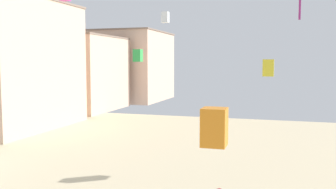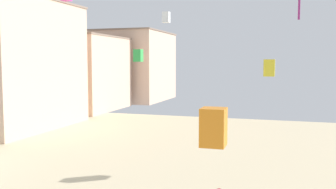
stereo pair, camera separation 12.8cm
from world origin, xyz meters
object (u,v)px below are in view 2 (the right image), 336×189
object	(u,v)px
kite_green_box	(138,56)
kite_yellow_box_2	(269,68)
kite_orange_box	(213,127)
kite_white_box	(166,17)

from	to	relation	value
kite_green_box	kite_yellow_box_2	size ratio (longest dim) A/B	0.58
kite_yellow_box_2	kite_orange_box	bearing A→B (deg)	-94.49
kite_orange_box	kite_yellow_box_2	bearing A→B (deg)	85.51
kite_green_box	kite_white_box	world-z (taller)	kite_white_box
kite_green_box	kite_yellow_box_2	distance (m)	13.41
kite_orange_box	kite_white_box	bearing A→B (deg)	112.54
kite_white_box	kite_orange_box	world-z (taller)	kite_white_box
kite_white_box	kite_yellow_box_2	world-z (taller)	kite_white_box
kite_green_box	kite_yellow_box_2	bearing A→B (deg)	49.37
kite_white_box	kite_orange_box	bearing A→B (deg)	-67.46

